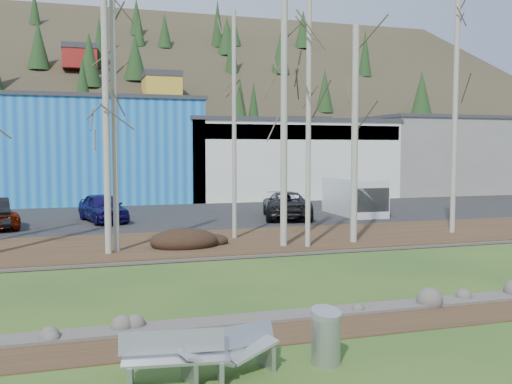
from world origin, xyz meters
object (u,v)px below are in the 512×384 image
object	(u,v)px
bench_damaged	(229,352)
car_4	(287,205)
bench_intact	(175,359)
car_3	(103,207)
car_5	(284,204)
van_white	(355,197)
litter_bin	(326,339)

from	to	relation	value
bench_damaged	car_4	xyz separation A→B (m)	(9.05, 21.54, 0.50)
bench_intact	car_3	world-z (taller)	car_3
bench_intact	car_5	distance (m)	25.43
car_4	car_5	xyz separation A→B (m)	(0.38, 1.47, -0.11)
bench_damaged	van_white	world-z (taller)	van_white
bench_intact	van_white	world-z (taller)	van_white
bench_damaged	car_3	size ratio (longest dim) A/B	0.42
litter_bin	van_white	xyz separation A→B (m)	(11.78, 21.89, 0.77)
car_4	car_5	bearing A→B (deg)	-89.05
bench_damaged	car_4	size ratio (longest dim) A/B	0.35
car_5	car_4	bearing A→B (deg)	-92.02
bench_damaged	van_white	distance (m)	25.81
bench_intact	bench_damaged	size ratio (longest dim) A/B	0.98
car_5	van_white	world-z (taller)	van_white
bench_intact	car_5	xyz separation A→B (m)	(10.47, 23.17, 0.35)
bench_intact	car_3	xyz separation A→B (m)	(-0.39, 23.23, 0.46)
litter_bin	bench_damaged	bearing A→B (deg)	178.73
bench_intact	van_white	distance (m)	26.51
car_4	car_3	bearing A→B (deg)	7.19
car_3	van_white	xyz separation A→B (m)	(15.16, -1.23, 0.33)
van_white	car_4	bearing A→B (deg)	-174.92
car_4	litter_bin	bearing A→B (deg)	87.28
bench_intact	car_3	distance (m)	23.24
bench_damaged	van_white	bearing A→B (deg)	44.92
bench_damaged	car_5	distance (m)	24.87
litter_bin	car_5	bearing A→B (deg)	72.01
litter_bin	van_white	distance (m)	24.87
litter_bin	car_5	size ratio (longest dim) A/B	0.21
bench_intact	car_5	size ratio (longest dim) A/B	0.42
car_5	van_white	size ratio (longest dim) A/B	0.90
bench_intact	litter_bin	bearing A→B (deg)	10.12
van_white	car_5	bearing A→B (deg)	166.17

